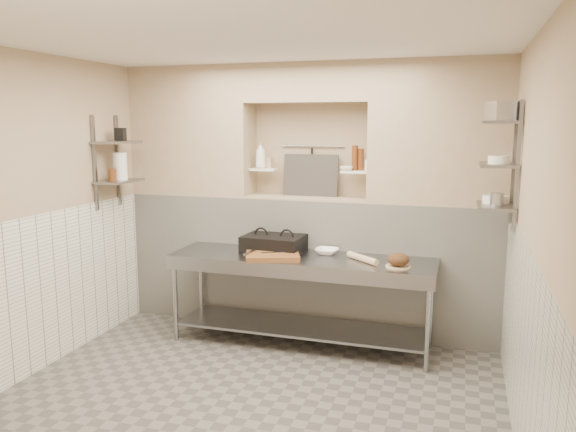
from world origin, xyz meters
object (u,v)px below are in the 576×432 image
at_px(mixing_bowl, 327,251).
at_px(bread_loaf, 398,259).
at_px(bowl_alcove, 346,168).
at_px(rolling_pin, 362,258).
at_px(panini_press, 274,243).
at_px(prep_table, 301,283).
at_px(jug_left, 120,166).
at_px(cutting_board, 273,256).
at_px(bottle_soap, 261,155).

relative_size(mixing_bowl, bread_loaf, 1.16).
relative_size(mixing_bowl, bowl_alcove, 1.70).
bearing_deg(rolling_pin, mixing_bowl, 153.32).
distance_m(panini_press, mixing_bowl, 0.55).
relative_size(prep_table, jug_left, 9.23).
height_order(cutting_board, bottle_soap, bottle_soap).
bearing_deg(cutting_board, mixing_bowl, 35.45).
distance_m(rolling_pin, bottle_soap, 1.61).
bearing_deg(panini_press, cutting_board, -70.35).
relative_size(panini_press, mixing_bowl, 2.68).
bearing_deg(rolling_pin, cutting_board, -171.30).
relative_size(bread_loaf, bottle_soap, 0.71).
relative_size(cutting_board, jug_left, 1.82).
bearing_deg(mixing_bowl, panini_press, -177.19).
bearing_deg(mixing_bowl, rolling_pin, -26.68).
bearing_deg(bowl_alcove, prep_table, -121.18).
xyz_separation_m(panini_press, mixing_bowl, (0.55, 0.03, -0.05)).
height_order(cutting_board, mixing_bowl, mixing_bowl).
xyz_separation_m(prep_table, bottle_soap, (-0.60, 0.52, 1.21)).
height_order(mixing_bowl, rolling_pin, rolling_pin).
relative_size(bread_loaf, bowl_alcove, 1.47).
bearing_deg(bread_loaf, jug_left, 179.72).
relative_size(prep_table, rolling_pin, 6.33).
relative_size(prep_table, mixing_bowl, 11.22).
xyz_separation_m(bottle_soap, jug_left, (-1.32, -0.62, -0.10)).
bearing_deg(bread_loaf, bottle_soap, 157.73).
distance_m(cutting_board, jug_left, 1.87).
distance_m(rolling_pin, bowl_alcove, 1.00).
bearing_deg(mixing_bowl, bowl_alcove, 71.33).
distance_m(rolling_pin, jug_left, 2.66).
bearing_deg(cutting_board, panini_press, 106.38).
bearing_deg(prep_table, panini_press, 152.67).
relative_size(cutting_board, bottle_soap, 1.82).
bearing_deg(prep_table, rolling_pin, 0.37).
xyz_separation_m(rolling_pin, jug_left, (-2.53, -0.10, 0.82)).
bearing_deg(cutting_board, bread_loaf, 0.67).
bearing_deg(jug_left, mixing_bowl, 7.98).
bearing_deg(mixing_bowl, cutting_board, -144.55).
xyz_separation_m(mixing_bowl, rolling_pin, (0.39, -0.20, 0.00)).
relative_size(rolling_pin, bread_loaf, 2.05).
bearing_deg(bowl_alcove, cutting_board, -130.81).
xyz_separation_m(prep_table, bread_loaf, (0.95, -0.11, 0.33)).
relative_size(panini_press, cutting_board, 1.21).
distance_m(prep_table, bottle_soap, 1.45).
distance_m(prep_table, mixing_bowl, 0.41).
distance_m(prep_table, panini_press, 0.51).
height_order(panini_press, mixing_bowl, panini_press).
xyz_separation_m(prep_table, jug_left, (-1.93, -0.10, 1.11)).
bearing_deg(bowl_alcove, panini_press, -151.20).
bearing_deg(bread_loaf, rolling_pin, 161.44).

